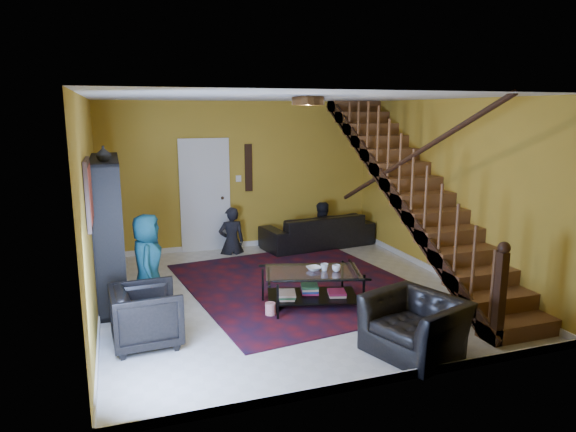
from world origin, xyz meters
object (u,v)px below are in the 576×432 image
object	(u,v)px
sofa	(317,230)
armchair_left	(147,316)
bookshelf	(110,232)
armchair_right	(415,326)
coffee_table	(312,285)

from	to	relation	value
sofa	armchair_left	xyz separation A→B (m)	(-3.46, -3.38, 0.03)
bookshelf	armchair_left	size ratio (longest dim) A/B	2.63
sofa	armchair_right	distance (m)	4.60
sofa	coffee_table	bearing A→B (deg)	58.66
sofa	coffee_table	size ratio (longest dim) A/B	1.52
armchair_left	armchair_right	xyz separation A→B (m)	(2.77, -1.17, -0.03)
armchair_left	armchair_right	distance (m)	3.00
armchair_right	coffee_table	size ratio (longest dim) A/B	0.68
sofa	coffee_table	world-z (taller)	sofa
bookshelf	armchair_left	xyz separation A→B (m)	(0.35, -1.68, -0.62)
armchair_left	coffee_table	bearing A→B (deg)	-80.18
bookshelf	sofa	distance (m)	4.23
bookshelf	sofa	xyz separation A→B (m)	(3.82, 1.70, -0.65)
coffee_table	armchair_left	bearing A→B (deg)	-166.92
armchair_left	armchair_right	bearing A→B (deg)	-116.11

